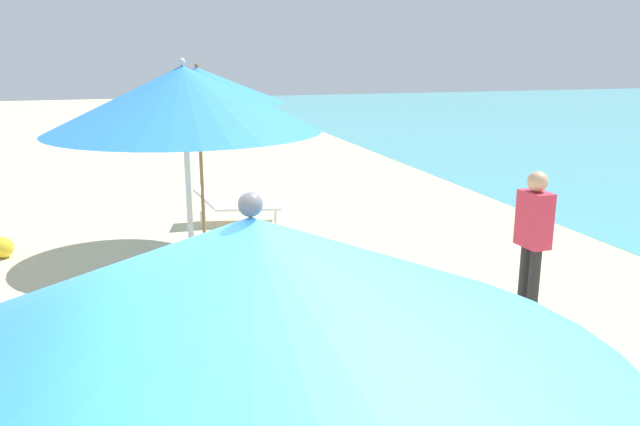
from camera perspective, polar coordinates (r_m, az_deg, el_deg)
umbrella_nearest at (r=1.56m, az=-6.09°, el=-7.66°), size 1.95×1.95×2.46m
umbrella_second at (r=5.44m, az=-12.24°, el=10.04°), size 2.31×2.31×2.74m
lounger_second_shoreside at (r=7.15m, az=-8.68°, el=-6.58°), size 1.66×0.92×0.53m
lounger_second_inland at (r=5.15m, az=2.85°, el=-14.04°), size 1.26×0.69×0.66m
umbrella_farthest at (r=9.06m, az=-11.04°, el=11.27°), size 2.41×2.41×2.64m
lounger_farthest_shoreside at (r=10.57m, az=-7.59°, el=0.85°), size 1.51×0.86×0.66m
person_walking_near at (r=6.99m, az=18.75°, el=-1.51°), size 0.24×0.37×1.60m
beach_ball at (r=9.82m, az=-26.80°, el=-2.81°), size 0.30×0.30×0.30m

